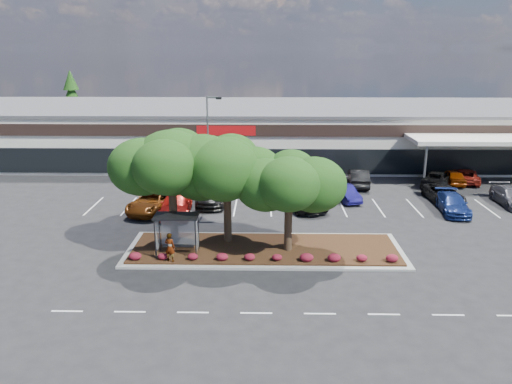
{
  "coord_description": "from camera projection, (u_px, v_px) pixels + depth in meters",
  "views": [
    {
      "loc": [
        -1.97,
        -26.4,
        12.8
      ],
      "look_at": [
        -2.67,
        9.0,
        2.6
      ],
      "focal_mm": 35.0,
      "sensor_mm": 36.0,
      "label": 1
    }
  ],
  "objects": [
    {
      "name": "car_10",
      "position": [
        222.0,
        175.0,
        49.4
      ],
      "size": [
        3.37,
        5.66,
        1.54
      ],
      "primitive_type": "imported",
      "rotation": [
        0.0,
        0.0,
        3.39
      ],
      "color": "slate",
      "rests_on": "ground"
    },
    {
      "name": "car_7",
      "position": [
        453.0,
        204.0,
        40.28
      ],
      "size": [
        2.55,
        5.26,
        1.47
      ],
      "primitive_type": "imported",
      "rotation": [
        0.0,
        0.0,
        -0.1
      ],
      "color": "navy",
      "rests_on": "ground"
    },
    {
      "name": "bus_shelter",
      "position": [
        177.0,
        223.0,
        31.21
      ],
      "size": [
        2.75,
        1.55,
        2.59
      ],
      "color": "black",
      "rests_on": "landscape_island"
    },
    {
      "name": "island_tree_east",
      "position": [
        289.0,
        202.0,
        31.46
      ],
      "size": [
        5.8,
        5.8,
        6.5
      ],
      "primitive_type": null,
      "color": "#0F350E",
      "rests_on": "landscape_island"
    },
    {
      "name": "landscape_island",
      "position": [
        265.0,
        249.0,
        32.72
      ],
      "size": [
        18.0,
        6.0,
        0.26
      ],
      "color": "#979792",
      "rests_on": "ground"
    },
    {
      "name": "car_12",
      "position": [
        259.0,
        180.0,
        47.45
      ],
      "size": [
        3.15,
        5.76,
        1.53
      ],
      "primitive_type": "imported",
      "rotation": [
        0.0,
        0.0,
        3.03
      ],
      "color": "brown",
      "rests_on": "ground"
    },
    {
      "name": "light_pole",
      "position": [
        210.0,
        159.0,
        41.08
      ],
      "size": [
        1.43,
        0.5,
        9.22
      ],
      "rotation": [
        0.0,
        0.0,
        0.06
      ],
      "color": "#979792",
      "rests_on": "ground"
    },
    {
      "name": "shrub_row",
      "position": [
        265.0,
        257.0,
        30.59
      ],
      "size": [
        17.0,
        0.8,
        0.5
      ],
      "primitive_type": null,
      "color": "maroon",
      "rests_on": "landscape_island"
    },
    {
      "name": "island_tree_mid",
      "position": [
        227.0,
        189.0,
        32.87
      ],
      "size": [
        6.6,
        6.6,
        7.32
      ],
      "primitive_type": null,
      "color": "#0F350E",
      "rests_on": "landscape_island"
    },
    {
      "name": "car_17",
      "position": [
        466.0,
        176.0,
        49.38
      ],
      "size": [
        3.45,
        5.36,
        1.38
      ],
      "primitive_type": "imported",
      "rotation": [
        0.0,
        0.0,
        2.89
      ],
      "color": "maroon",
      "rests_on": "ground"
    },
    {
      "name": "car_3",
      "position": [
        302.0,
        199.0,
        41.41
      ],
      "size": [
        4.73,
        6.46,
        1.63
      ],
      "primitive_type": "imported",
      "rotation": [
        0.0,
        0.0,
        0.39
      ],
      "color": "black",
      "rests_on": "ground"
    },
    {
      "name": "car_0",
      "position": [
        153.0,
        201.0,
        40.61
      ],
      "size": [
        4.08,
        6.42,
        1.65
      ],
      "primitive_type": "imported",
      "rotation": [
        0.0,
        0.0,
        -0.24
      ],
      "color": "#70340C",
      "rests_on": "ground"
    },
    {
      "name": "car_6",
      "position": [
        444.0,
        194.0,
        43.06
      ],
      "size": [
        2.63,
        5.31,
        1.45
      ],
      "primitive_type": "imported",
      "rotation": [
        0.0,
        0.0,
        0.04
      ],
      "color": "black",
      "rests_on": "ground"
    },
    {
      "name": "lane_markings",
      "position": [
        289.0,
        219.0,
        38.88
      ],
      "size": [
        33.12,
        20.06,
        0.01
      ],
      "color": "silver",
      "rests_on": "ground"
    },
    {
      "name": "car_11",
      "position": [
        277.0,
        181.0,
        47.19
      ],
      "size": [
        2.98,
        5.14,
        1.4
      ],
      "primitive_type": "imported",
      "rotation": [
        0.0,
        0.0,
        3.37
      ],
      "color": "navy",
      "rests_on": "ground"
    },
    {
      "name": "person_waiting",
      "position": [
        170.0,
        247.0,
        30.32
      ],
      "size": [
        0.78,
        0.65,
        1.84
      ],
      "primitive_type": "imported",
      "rotation": [
        0.0,
        0.0,
        2.77
      ],
      "color": "#594C47",
      "rests_on": "landscape_island"
    },
    {
      "name": "island_tree_west",
      "position": [
        172.0,
        187.0,
        32.18
      ],
      "size": [
        7.2,
        7.2,
        7.89
      ],
      "primitive_type": null,
      "color": "#0F350E",
      "rests_on": "landscape_island"
    },
    {
      "name": "conifer_north_west",
      "position": [
        73.0,
        105.0,
        72.25
      ],
      "size": [
        4.4,
        4.4,
        10.0
      ],
      "primitive_type": "cone",
      "color": "#0F350E",
      "rests_on": "ground"
    },
    {
      "name": "retail_store",
      "position": [
        282.0,
        131.0,
        60.57
      ],
      "size": [
        80.4,
        25.2,
        6.25
      ],
      "color": "white",
      "rests_on": "ground"
    },
    {
      "name": "car_2",
      "position": [
        212.0,
        194.0,
        42.67
      ],
      "size": [
        2.45,
        5.92,
        1.71
      ],
      "primitive_type": "imported",
      "rotation": [
        0.0,
        0.0,
        0.01
      ],
      "color": "black",
      "rests_on": "ground"
    },
    {
      "name": "car_16",
      "position": [
        453.0,
        177.0,
        48.8
      ],
      "size": [
        2.06,
        4.45,
        1.48
      ],
      "primitive_type": "imported",
      "rotation": [
        0.0,
        0.0,
        3.07
      ],
      "color": "#722604",
      "rests_on": "ground"
    },
    {
      "name": "car_9",
      "position": [
        158.0,
        173.0,
        49.86
      ],
      "size": [
        2.2,
        5.06,
        1.62
      ],
      "primitive_type": "imported",
      "rotation": [
        0.0,
        0.0,
        3.04
      ],
      "color": "navy",
      "rests_on": "ground"
    },
    {
      "name": "car_14",
      "position": [
        358.0,
        178.0,
        48.04
      ],
      "size": [
        2.21,
        5.23,
        1.68
      ],
      "primitive_type": "imported",
      "rotation": [
        0.0,
        0.0,
        3.06
      ],
      "color": "black",
      "rests_on": "ground"
    },
    {
      "name": "car_13",
      "position": [
        317.0,
        174.0,
        49.77
      ],
      "size": [
        3.23,
        5.13,
        1.6
      ],
      "primitive_type": "imported",
      "rotation": [
        0.0,
        0.0,
        2.8
      ],
      "color": "maroon",
      "rests_on": "ground"
    },
    {
      "name": "ground",
      "position": [
        299.0,
        278.0,
        28.87
      ],
      "size": [
        160.0,
        160.0,
        0.0
      ],
      "primitive_type": "plane",
      "color": "black",
      "rests_on": "ground"
    },
    {
      "name": "car_1",
      "position": [
        176.0,
        204.0,
        39.95
      ],
      "size": [
        2.73,
        5.9,
        1.67
      ],
      "primitive_type": "imported",
      "rotation": [
        0.0,
        0.0,
        0.07
      ],
      "color": "#99110B",
      "rests_on": "ground"
    },
    {
      "name": "car_8",
      "position": [
        511.0,
        197.0,
        42.25
      ],
      "size": [
        2.07,
        5.07,
        1.47
      ],
      "primitive_type": "imported",
      "rotation": [
        0.0,
        0.0,
        -0.0
      ],
      "color": "#525158",
      "rests_on": "ground"
    },
    {
      "name": "car_15",
      "position": [
        437.0,
        178.0,
        48.31
      ],
      "size": [
        4.41,
        5.82,
        1.47
      ],
      "primitive_type": "imported",
      "rotation": [
        0.0,
        0.0,
        2.71
      ],
      "color": "black",
      "rests_on": "ground"
    },
    {
      "name": "car_4",
      "position": [
        323.0,
        191.0,
        43.83
      ],
      "size": [
        3.26,
        5.36,
        1.45
      ],
      "primitive_type": "imported",
      "rotation": [
        0.0,
        0.0,
        -0.26
      ],
      "color": "black",
      "rests_on": "ground"
    },
    {
      "name": "car_5",
      "position": [
        346.0,
        193.0,
        43.46
      ],
      "size": [
        2.49,
        4.3,
        1.34
      ],
      "primitive_type": "imported",
      "rotation": [
        0.0,
        0.0,
        0.28
      ],
      "color": "#141056",
      "rests_on": "ground"
    }
  ]
}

